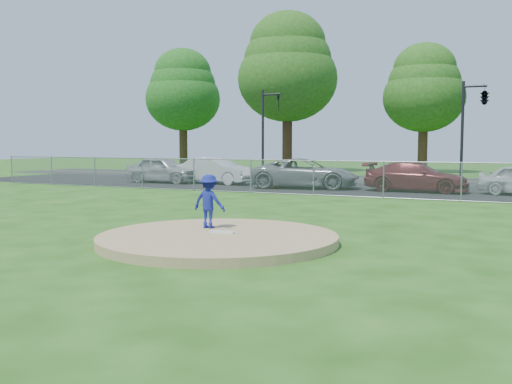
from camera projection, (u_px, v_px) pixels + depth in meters
ground at (345, 202)px, 21.84m from camera, size 120.00×120.00×0.00m
pitchers_mound at (218, 239)px, 12.83m from camera, size 5.40×5.40×0.20m
pitching_rubber at (222, 232)px, 13.00m from camera, size 0.60×0.15×0.04m
chain_link_fence at (359, 179)px, 23.57m from camera, size 40.00×0.06×1.50m
parking_lot at (384, 189)px, 27.69m from camera, size 50.00×8.00×0.01m
street at (412, 180)px, 34.44m from camera, size 60.00×7.00×0.01m
tree_far_left at (183, 90)px, 51.33m from camera, size 6.72×6.72×10.74m
tree_left at (288, 67)px, 44.73m from camera, size 7.84×7.84×12.53m
tree_center at (424, 87)px, 43.32m from camera, size 6.16×6.16×9.84m
traffic_signal_left at (266, 125)px, 36.09m from camera, size 1.28×0.20×5.60m
traffic_signal_center at (482, 99)px, 30.55m from camera, size 1.42×2.48×5.60m
pitcher at (209, 201)px, 13.72m from camera, size 0.85×0.51×1.29m
traffic_cone at (274, 180)px, 28.63m from camera, size 0.39×0.39×0.75m
parked_car_silver at (163, 170)px, 32.22m from camera, size 4.36×1.79×1.48m
parked_car_white at (216, 171)px, 31.38m from camera, size 4.55×1.95×1.46m
parked_car_gray at (305, 173)px, 28.33m from camera, size 5.66×3.39×1.47m
parked_car_darkred at (416, 177)px, 26.26m from camera, size 4.76×2.09×1.36m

